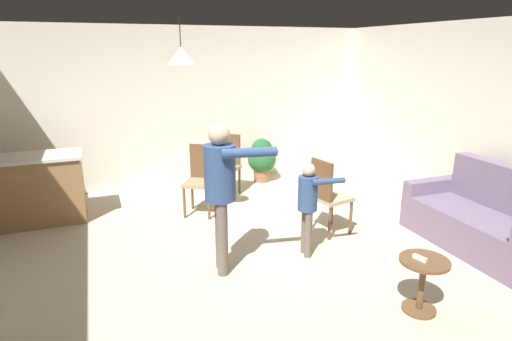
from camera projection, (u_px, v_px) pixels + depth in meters
name	position (u px, v px, depth m)	size (l,w,h in m)	color
ground	(259.00, 259.00, 4.83)	(7.68, 7.68, 0.00)	beige
wall_back	(192.00, 107.00, 7.33)	(6.40, 0.10, 2.70)	silver
wall_right	(485.00, 126.00, 5.56)	(0.10, 6.40, 2.70)	silver
couch_floral	(483.00, 221.00, 5.06)	(0.88, 1.81, 1.00)	slate
kitchen_counter	(36.00, 189.00, 5.76)	(1.26, 0.66, 0.95)	olive
side_table_by_couch	(422.00, 279.00, 3.80)	(0.44, 0.44, 0.52)	brown
person_adult	(221.00, 182.00, 4.32)	(0.77, 0.56, 1.62)	#60564C
person_child	(308.00, 199.00, 4.76)	(0.56, 0.37, 1.11)	#60564C
dining_chair_by_counter	(328.00, 194.00, 5.38)	(0.49, 0.49, 1.00)	brown
dining_chair_near_wall	(201.00, 177.00, 6.09)	(0.58, 0.58, 1.00)	brown
dining_chair_centre_back	(227.00, 163.00, 6.84)	(0.59, 0.59, 1.00)	brown
potted_plant_corner	(262.00, 158.00, 7.59)	(0.51, 0.51, 0.78)	brown
spare_remote_on_table	(420.00, 258.00, 3.74)	(0.04, 0.13, 0.04)	white
ceiling_light_pendant	(181.00, 56.00, 4.83)	(0.32, 0.32, 0.55)	silver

